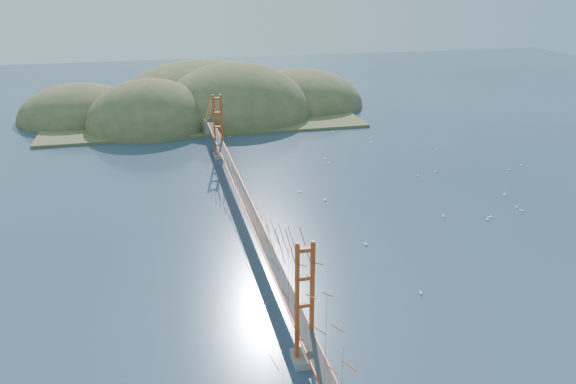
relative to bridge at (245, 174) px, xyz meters
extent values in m
plane|color=#2B3D56|center=(0.00, -0.18, -7.01)|extent=(320.00, 320.00, 0.00)
cube|color=gray|center=(0.00, -30.18, -6.66)|extent=(2.00, 2.40, 0.70)
cube|color=gray|center=(0.00, 29.82, -6.66)|extent=(2.00, 2.40, 0.70)
cube|color=#B53A14|center=(0.00, -0.18, -3.71)|extent=(1.40, 92.00, 0.16)
cube|color=#B53A14|center=(0.00, -0.18, -3.91)|extent=(1.33, 92.00, 0.24)
cube|color=#38383A|center=(0.00, -0.18, -3.61)|extent=(1.19, 92.00, 0.03)
cube|color=gray|center=(0.00, 45.82, -5.36)|extent=(2.20, 2.60, 3.30)
cube|color=olive|center=(0.00, 63.82, -6.76)|extent=(70.00, 40.00, 0.60)
ellipsoid|color=olive|center=(-12.00, 55.82, -7.01)|extent=(28.00, 28.00, 21.00)
ellipsoid|color=olive|center=(8.00, 61.82, -7.01)|extent=(36.00, 36.00, 25.00)
ellipsoid|color=olive|center=(26.00, 69.82, -7.01)|extent=(32.00, 32.00, 18.00)
ellipsoid|color=olive|center=(-28.00, 67.82, -7.01)|extent=(28.00, 28.00, 16.00)
ellipsoid|color=olive|center=(2.00, 77.82, -7.01)|extent=(44.00, 44.00, 22.00)
cube|color=white|center=(30.64, 32.24, -6.94)|extent=(0.63, 0.49, 0.11)
cylinder|color=white|center=(30.64, 32.24, -6.61)|extent=(0.02, 0.02, 0.67)
cube|color=white|center=(12.84, 5.33, -6.94)|extent=(0.32, 0.62, 0.11)
cylinder|color=white|center=(12.84, 5.33, -6.62)|extent=(0.02, 0.02, 0.65)
cube|color=white|center=(33.45, -6.18, -6.94)|extent=(0.62, 0.30, 0.11)
cylinder|color=white|center=(33.45, -6.18, -6.62)|extent=(0.02, 0.02, 0.65)
cube|color=white|center=(15.04, -22.23, -6.95)|extent=(0.24, 0.53, 0.09)
cylinder|color=white|center=(15.04, -22.23, -6.67)|extent=(0.01, 0.01, 0.56)
cube|color=white|center=(40.33, 0.90, -6.94)|extent=(0.34, 0.65, 0.11)
cylinder|color=white|center=(40.33, 0.90, -6.60)|extent=(0.02, 0.02, 0.68)
cube|color=white|center=(34.97, 13.28, -6.95)|extent=(0.31, 0.59, 0.10)
cylinder|color=white|center=(34.97, 13.28, -6.64)|extent=(0.02, 0.02, 0.61)
cube|color=white|center=(31.17, 11.96, -6.95)|extent=(0.46, 0.47, 0.09)
cylinder|color=white|center=(31.17, 11.96, -6.69)|extent=(0.01, 0.01, 0.54)
cube|color=white|center=(32.58, -6.81, -6.94)|extent=(0.52, 0.58, 0.11)
cylinder|color=white|center=(32.58, -6.81, -6.62)|extent=(0.02, 0.02, 0.65)
cube|color=white|center=(39.03, -5.26, -6.94)|extent=(0.62, 0.51, 0.11)
cylinder|color=white|center=(39.03, -5.26, -6.61)|extent=(0.02, 0.02, 0.66)
cube|color=white|center=(13.46, -10.03, -6.94)|extent=(0.51, 0.63, 0.11)
cylinder|color=white|center=(13.46, -10.03, -6.61)|extent=(0.02, 0.02, 0.67)
cube|color=white|center=(18.74, 24.53, -6.95)|extent=(0.57, 0.29, 0.10)
cylinder|color=white|center=(18.74, 24.53, -6.65)|extent=(0.02, 0.02, 0.59)
cube|color=white|center=(41.22, 24.55, -6.95)|extent=(0.22, 0.52, 0.09)
cylinder|color=white|center=(41.22, 24.55, -6.68)|extent=(0.01, 0.01, 0.55)
cube|color=white|center=(10.03, 9.30, -6.95)|extent=(0.56, 0.42, 0.10)
cylinder|color=white|center=(10.03, 9.30, -6.66)|extent=(0.02, 0.02, 0.59)
cube|color=white|center=(25.81, 41.82, -6.96)|extent=(0.48, 0.16, 0.09)
cylinder|color=white|center=(25.81, 41.82, -6.70)|extent=(0.01, 0.01, 0.52)
cube|color=white|center=(47.92, 11.11, -6.94)|extent=(0.56, 0.59, 0.11)
cylinder|color=white|center=(47.92, 11.11, -6.61)|extent=(0.02, 0.02, 0.67)
cube|color=white|center=(18.64, 21.89, -6.95)|extent=(0.52, 0.42, 0.09)
cylinder|color=white|center=(18.64, 21.89, -6.67)|extent=(0.01, 0.01, 0.56)
cube|color=white|center=(39.12, -3.89, -6.96)|extent=(0.23, 0.49, 0.09)
cylinder|color=white|center=(39.12, -3.89, -6.70)|extent=(0.01, 0.01, 0.52)
cube|color=white|center=(51.52, 12.79, -6.95)|extent=(0.55, 0.33, 0.10)
cylinder|color=white|center=(51.52, 12.79, -6.67)|extent=(0.02, 0.02, 0.57)
cube|color=white|center=(27.19, -4.32, -6.96)|extent=(0.28, 0.50, 0.09)
cylinder|color=white|center=(27.19, -4.32, -6.70)|extent=(0.01, 0.01, 0.52)
camera|label=1|loc=(-10.82, -69.15, 24.83)|focal=35.00mm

